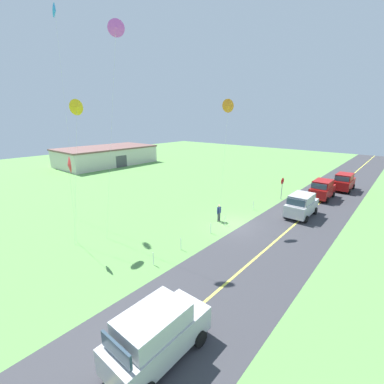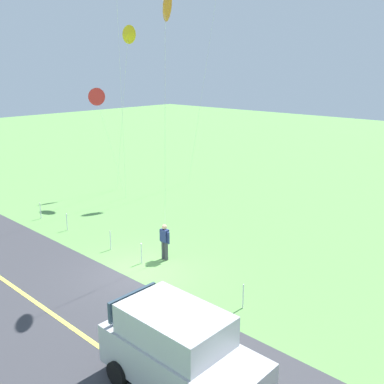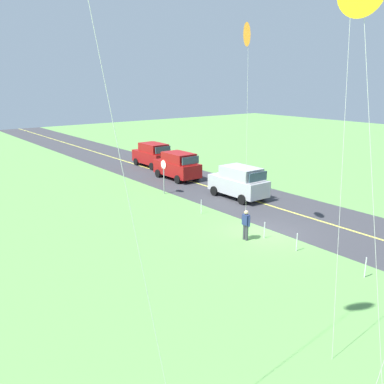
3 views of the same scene
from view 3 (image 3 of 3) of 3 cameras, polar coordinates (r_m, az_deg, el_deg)
ground_plane at (r=23.75m, az=9.75°, el=-5.44°), size 120.00×120.00×0.10m
asphalt_road at (r=26.66m, az=15.66°, el=-3.40°), size 120.00×7.00×0.00m
road_centre_stripe at (r=26.66m, az=15.66°, el=-3.39°), size 120.00×0.16×0.00m
car_suv_foreground at (r=29.94m, az=6.29°, el=1.36°), size 4.40×2.12×2.24m
car_parked_east_far at (r=40.82m, az=-5.29°, el=5.00°), size 4.40×2.12×2.24m
car_parked_east_near at (r=35.51m, az=-1.95°, el=3.57°), size 4.40×2.12×2.24m
stop_sign at (r=30.75m, az=-3.80°, el=3.01°), size 0.76×0.08×2.56m
person_adult_near at (r=22.23m, az=7.21°, el=-4.27°), size 0.58×0.22×1.60m
kite_red_low at (r=21.66m, az=7.54°, el=20.07°), size 1.08×0.68×10.71m
fence_post_1 at (r=19.57m, az=22.18°, el=-9.33°), size 0.05×0.05×0.90m
fence_post_2 at (r=21.43m, az=13.84°, el=-6.52°), size 0.05×0.05×0.90m
fence_post_3 at (r=22.72m, az=9.66°, el=-5.04°), size 0.05×0.05×0.90m
fence_post_4 at (r=26.43m, az=1.24°, el=-1.97°), size 0.05×0.05×0.90m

